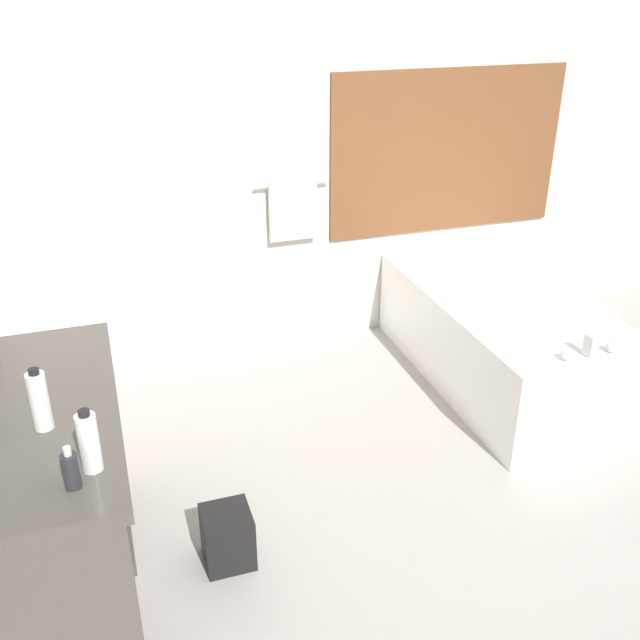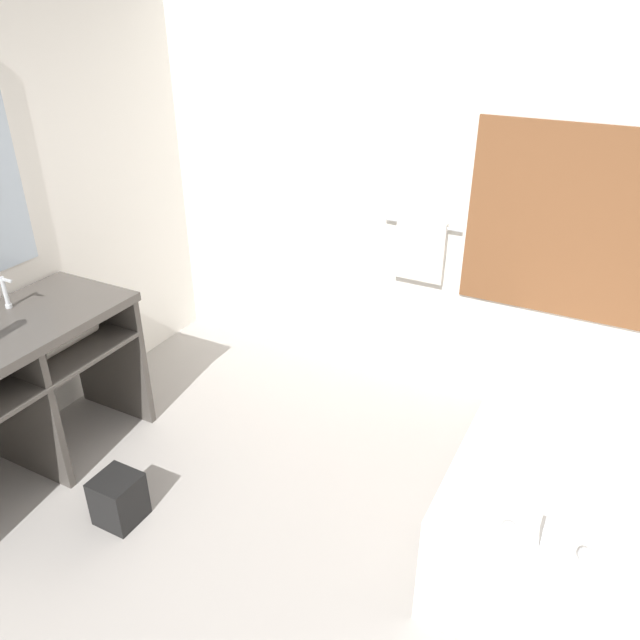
{
  "view_description": "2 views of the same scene",
  "coord_description": "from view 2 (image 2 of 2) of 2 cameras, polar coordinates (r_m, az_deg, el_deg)",
  "views": [
    {
      "loc": [
        -1.54,
        -2.18,
        2.39
      ],
      "look_at": [
        -0.54,
        0.84,
        0.83
      ],
      "focal_mm": 40.0,
      "sensor_mm": 36.0,
      "label": 1
    },
    {
      "loc": [
        0.84,
        -1.39,
        2.43
      ],
      "look_at": [
        -0.44,
        1.07,
        0.96
      ],
      "focal_mm": 35.0,
      "sensor_mm": 36.0,
      "label": 2
    }
  ],
  "objects": [
    {
      "name": "bathtub",
      "position": [
        3.41,
        21.54,
        -12.71
      ],
      "size": [
        0.91,
        1.81,
        0.69
      ],
      "color": "white",
      "rests_on": "ground_plane"
    },
    {
      "name": "waste_bin",
      "position": [
        3.47,
        -17.93,
        -15.29
      ],
      "size": [
        0.21,
        0.21,
        0.26
      ],
      "color": "black",
      "rests_on": "ground_plane"
    },
    {
      "name": "vanity_counter",
      "position": [
        3.66,
        -26.25,
        -4.39
      ],
      "size": [
        0.64,
        1.37,
        0.91
      ],
      "color": "#4C4742",
      "rests_on": "ground_plane"
    },
    {
      "name": "wall_back_with_blinds",
      "position": [
        3.87,
        14.6,
        10.75
      ],
      "size": [
        7.4,
        0.13,
        2.7
      ],
      "color": "white",
      "rests_on": "ground_plane"
    },
    {
      "name": "sink_faucet",
      "position": [
        3.73,
        -26.79,
        2.21
      ],
      "size": [
        0.09,
        0.04,
        0.18
      ],
      "color": "silver",
      "rests_on": "vanity_counter"
    }
  ]
}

